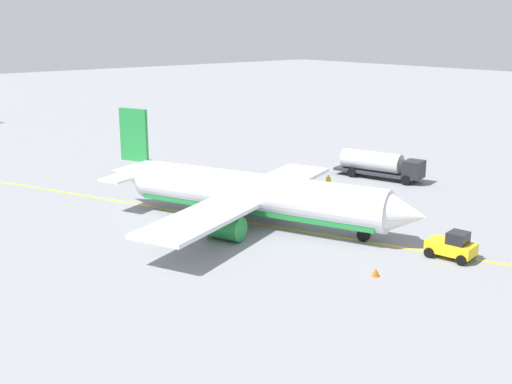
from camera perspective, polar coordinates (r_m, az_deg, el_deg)
ground_plane at (r=58.32m, az=0.00°, el=-2.85°), size 400.00×400.00×0.00m
airplane at (r=57.79m, az=-0.43°, el=-0.25°), size 31.12×27.96×9.70m
fuel_tanker at (r=76.35m, az=10.99°, el=2.46°), size 10.94×5.09×3.15m
pushback_tug at (r=51.90m, az=17.15°, el=-4.62°), size 3.89×2.85×2.20m
refueling_worker at (r=70.25m, az=6.48°, el=0.81°), size 0.61×0.63×1.71m
safety_cone_nose at (r=47.19m, az=10.66°, el=-7.06°), size 0.57×0.57×0.63m
taxi_line_marking at (r=58.32m, az=0.00°, el=-2.85°), size 83.72×33.31×0.01m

